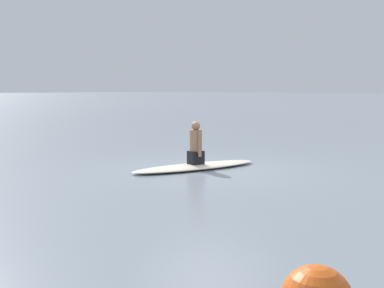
{
  "coord_description": "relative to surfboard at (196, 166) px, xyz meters",
  "views": [
    {
      "loc": [
        -8.22,
        -6.3,
        1.74
      ],
      "look_at": [
        -0.33,
        0.15,
        0.59
      ],
      "focal_mm": 45.72,
      "sensor_mm": 36.0,
      "label": 1
    }
  ],
  "objects": [
    {
      "name": "ground_plane",
      "position": [
        0.0,
        -0.32,
        -0.05
      ],
      "size": [
        400.0,
        400.0,
        0.0
      ],
      "primitive_type": "plane",
      "color": "gray"
    },
    {
      "name": "surfboard",
      "position": [
        0.0,
        0.0,
        0.0
      ],
      "size": [
        3.17,
        1.68,
        0.11
      ],
      "primitive_type": "ellipsoid",
      "rotation": [
        0.0,
        0.0,
        -0.31
      ],
      "color": "silver",
      "rests_on": "ground"
    },
    {
      "name": "person_paddler",
      "position": [
        -0.0,
        0.0,
        0.47
      ],
      "size": [
        0.37,
        0.41,
        0.93
      ],
      "rotation": [
        0.0,
        0.0,
        -0.31
      ],
      "color": "black",
      "rests_on": "surfboard"
    }
  ]
}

